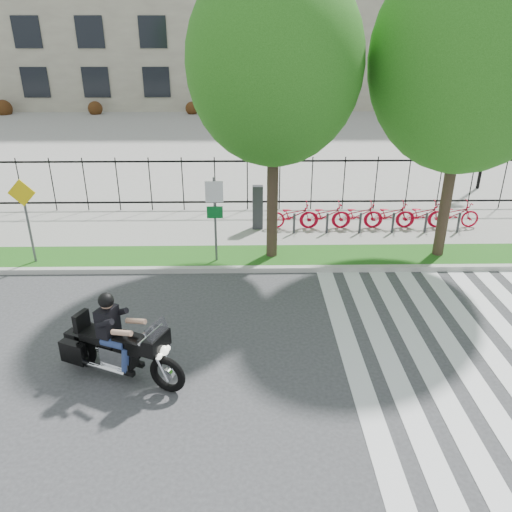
{
  "coord_description": "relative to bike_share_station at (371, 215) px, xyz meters",
  "views": [
    {
      "loc": [
        0.01,
        -8.8,
        6.3
      ],
      "look_at": [
        0.22,
        3.0,
        0.99
      ],
      "focal_mm": 35.0,
      "sensor_mm": 36.0,
      "label": 1
    }
  ],
  "objects": [
    {
      "name": "iron_fence",
      "position": [
        -4.21,
        2.0,
        0.53
      ],
      "size": [
        30.0,
        0.06,
        2.0
      ],
      "primitive_type": null,
      "color": "black",
      "rests_on": "sidewalk"
    },
    {
      "name": "ground",
      "position": [
        -4.21,
        -7.2,
        -0.62
      ],
      "size": [
        120.0,
        120.0,
        0.0
      ],
      "primitive_type": "plane",
      "color": "#353437",
      "rests_on": "ground"
    },
    {
      "name": "sign_pole_regulatory",
      "position": [
        -5.13,
        -2.62,
        1.12
      ],
      "size": [
        0.5,
        0.09,
        2.5
      ],
      "color": "#59595B",
      "rests_on": "grass_verge"
    },
    {
      "name": "grass_verge",
      "position": [
        -4.21,
        -2.25,
        -0.54
      ],
      "size": [
        60.0,
        1.5,
        0.15
      ],
      "primitive_type": "cube",
      "color": "#1C5916",
      "rests_on": "ground"
    },
    {
      "name": "street_tree_1",
      "position": [
        -3.49,
        -2.25,
        4.94
      ],
      "size": [
        4.63,
        4.63,
        8.08
      ],
      "color": "#35281D",
      "rests_on": "grass_verge"
    },
    {
      "name": "curb",
      "position": [
        -4.21,
        -3.1,
        -0.54
      ],
      "size": [
        60.0,
        0.2,
        0.15
      ],
      "primitive_type": "cube",
      "color": "#B3B2A9",
      "rests_on": "ground"
    },
    {
      "name": "lamp_post_right",
      "position": [
        5.79,
        4.8,
        2.59
      ],
      "size": [
        1.06,
        0.7,
        4.25
      ],
      "color": "black",
      "rests_on": "ground"
    },
    {
      "name": "bike_share_station",
      "position": [
        0.0,
        0.0,
        0.0
      ],
      "size": [
        7.75,
        0.84,
        1.5
      ],
      "color": "#2D2D33",
      "rests_on": "sidewalk"
    },
    {
      "name": "sidewalk",
      "position": [
        -4.21,
        0.25,
        -0.54
      ],
      "size": [
        60.0,
        3.5,
        0.15
      ],
      "primitive_type": "cube",
      "color": "gray",
      "rests_on": "ground"
    },
    {
      "name": "sign_pole_warning",
      "position": [
        -10.44,
        -2.62,
        1.13
      ],
      "size": [
        0.78,
        0.09,
        2.49
      ],
      "color": "#59595B",
      "rests_on": "grass_verge"
    },
    {
      "name": "plaza",
      "position": [
        -4.21,
        17.8,
        -0.57
      ],
      "size": [
        80.0,
        34.0,
        0.1
      ],
      "primitive_type": "cube",
      "color": "gray",
      "rests_on": "ground"
    },
    {
      "name": "motorcycle_rider",
      "position": [
        -6.72,
        -7.84,
        0.13
      ],
      "size": [
        2.7,
        1.55,
        2.23
      ],
      "color": "black",
      "rests_on": "ground"
    },
    {
      "name": "street_tree_2",
      "position": [
        1.56,
        -2.25,
        5.04
      ],
      "size": [
        5.17,
        5.17,
        8.49
      ],
      "color": "#35281D",
      "rests_on": "grass_verge"
    },
    {
      "name": "crosswalk_stripes",
      "position": [
        0.62,
        -7.2,
        -0.61
      ],
      "size": [
        5.7,
        8.0,
        0.01
      ],
      "primitive_type": null,
      "color": "silver",
      "rests_on": "ground"
    }
  ]
}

